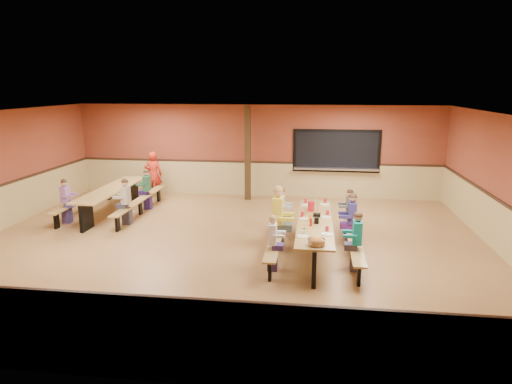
# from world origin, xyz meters

# --- Properties ---
(ground) EXTENTS (12.00, 12.00, 0.00)m
(ground) POSITION_xyz_m (0.00, 0.00, 0.00)
(ground) COLOR brown
(ground) RESTS_ON ground
(room_envelope) EXTENTS (12.04, 10.04, 3.02)m
(room_envelope) POSITION_xyz_m (0.00, 0.00, 0.69)
(room_envelope) COLOR brown
(room_envelope) RESTS_ON ground
(kitchen_pass_through) EXTENTS (2.78, 0.28, 1.38)m
(kitchen_pass_through) POSITION_xyz_m (2.60, 4.96, 1.49)
(kitchen_pass_through) COLOR black
(kitchen_pass_through) RESTS_ON ground
(structural_post) EXTENTS (0.18, 0.18, 3.00)m
(structural_post) POSITION_xyz_m (-0.20, 4.40, 1.50)
(structural_post) COLOR #2F200F
(structural_post) RESTS_ON ground
(cafeteria_table_main) EXTENTS (1.91, 3.70, 0.74)m
(cafeteria_table_main) POSITION_xyz_m (1.96, -0.22, 0.53)
(cafeteria_table_main) COLOR olive
(cafeteria_table_main) RESTS_ON ground
(cafeteria_table_second) EXTENTS (1.91, 3.70, 0.74)m
(cafeteria_table_second) POSITION_xyz_m (-3.81, 2.25, 0.53)
(cafeteria_table_second) COLOR olive
(cafeteria_table_second) RESTS_ON ground
(seated_child_white_left) EXTENTS (0.33, 0.27, 1.13)m
(seated_child_white_left) POSITION_xyz_m (1.14, -1.29, 0.56)
(seated_child_white_left) COLOR white
(seated_child_white_left) RESTS_ON ground
(seated_adult_yellow) EXTENTS (0.48, 0.39, 1.44)m
(seated_adult_yellow) POSITION_xyz_m (1.14, -0.06, 0.72)
(seated_adult_yellow) COLOR yellow
(seated_adult_yellow) RESTS_ON ground
(seated_child_grey_left) EXTENTS (0.35, 0.29, 1.17)m
(seated_child_grey_left) POSITION_xyz_m (1.14, 0.91, 0.59)
(seated_child_grey_left) COLOR #B9B9B9
(seated_child_grey_left) RESTS_ON ground
(seated_child_teal_right) EXTENTS (0.36, 0.30, 1.20)m
(seated_child_teal_right) POSITION_xyz_m (2.79, -1.09, 0.60)
(seated_child_teal_right) COLOR teal
(seated_child_teal_right) RESTS_ON ground
(seated_child_navy_right) EXTENTS (0.39, 0.32, 1.25)m
(seated_child_navy_right) POSITION_xyz_m (2.79, 0.26, 0.63)
(seated_child_navy_right) COLOR navy
(seated_child_navy_right) RESTS_ON ground
(seated_child_char_right) EXTENTS (0.34, 0.28, 1.15)m
(seated_child_char_right) POSITION_xyz_m (2.79, 1.11, 0.58)
(seated_child_char_right) COLOR #42474A
(seated_child_char_right) RESTS_ON ground
(seated_child_purple_sec) EXTENTS (0.35, 0.29, 1.18)m
(seated_child_purple_sec) POSITION_xyz_m (-4.64, 1.22, 0.59)
(seated_child_purple_sec) COLOR #895991
(seated_child_purple_sec) RESTS_ON ground
(seated_child_green_sec) EXTENTS (0.36, 0.29, 1.18)m
(seated_child_green_sec) POSITION_xyz_m (-2.99, 2.84, 0.59)
(seated_child_green_sec) COLOR #2B6144
(seated_child_green_sec) RESTS_ON ground
(seated_child_tan_sec) EXTENTS (0.37, 0.30, 1.21)m
(seated_child_tan_sec) POSITION_xyz_m (-2.99, 1.30, 0.61)
(seated_child_tan_sec) COLOR #AA9B88
(seated_child_tan_sec) RESTS_ON ground
(standing_woman) EXTENTS (0.62, 0.48, 1.53)m
(standing_woman) POSITION_xyz_m (-3.28, 4.21, 0.77)
(standing_woman) COLOR #B42114
(standing_woman) RESTS_ON ground
(punch_pitcher) EXTENTS (0.16, 0.16, 0.22)m
(punch_pitcher) POSITION_xyz_m (1.87, 0.57, 0.85)
(punch_pitcher) COLOR red
(punch_pitcher) RESTS_ON cafeteria_table_main
(chip_bowl) EXTENTS (0.32, 0.32, 0.15)m
(chip_bowl) POSITION_xyz_m (1.99, -1.78, 0.81)
(chip_bowl) COLOR orange
(chip_bowl) RESTS_ON cafeteria_table_main
(napkin_dispenser) EXTENTS (0.10, 0.14, 0.13)m
(napkin_dispenser) POSITION_xyz_m (1.99, -0.39, 0.80)
(napkin_dispenser) COLOR black
(napkin_dispenser) RESTS_ON cafeteria_table_main
(condiment_mustard) EXTENTS (0.06, 0.06, 0.17)m
(condiment_mustard) POSITION_xyz_m (1.84, -0.28, 0.82)
(condiment_mustard) COLOR yellow
(condiment_mustard) RESTS_ON cafeteria_table_main
(condiment_ketchup) EXTENTS (0.06, 0.06, 0.17)m
(condiment_ketchup) POSITION_xyz_m (1.88, -0.61, 0.82)
(condiment_ketchup) COLOR #B2140F
(condiment_ketchup) RESTS_ON cafeteria_table_main
(table_paddle) EXTENTS (0.16, 0.16, 0.56)m
(table_paddle) POSITION_xyz_m (2.00, 0.14, 0.88)
(table_paddle) COLOR black
(table_paddle) RESTS_ON cafeteria_table_main
(place_settings) EXTENTS (0.65, 3.30, 0.11)m
(place_settings) POSITION_xyz_m (1.96, -0.22, 0.80)
(place_settings) COLOR beige
(place_settings) RESTS_ON cafeteria_table_main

